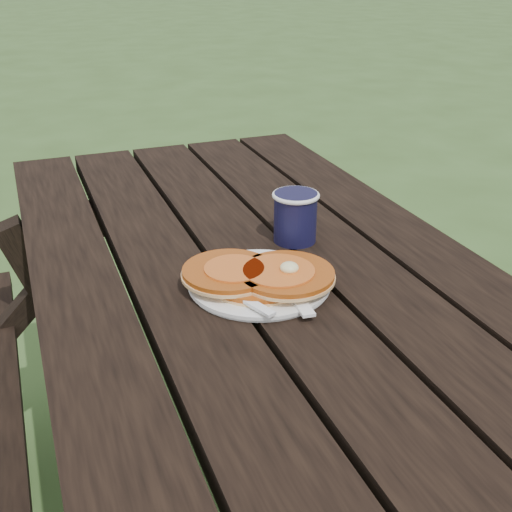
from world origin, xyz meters
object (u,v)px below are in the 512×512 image
object	(u,v)px
plate	(259,283)
coffee_cup	(295,214)
pancake_stack	(259,275)
picnic_table	(289,488)

from	to	relation	value
plate	coffee_cup	bearing A→B (deg)	48.18
coffee_cup	plate	bearing A→B (deg)	-131.82
plate	pancake_stack	world-z (taller)	pancake_stack
coffee_cup	picnic_table	bearing A→B (deg)	-114.04
picnic_table	coffee_cup	size ratio (longest dim) A/B	19.22
plate	picnic_table	bearing A→B (deg)	-67.07
picnic_table	coffee_cup	distance (m)	0.49
pancake_stack	coffee_cup	world-z (taller)	coffee_cup
plate	pancake_stack	bearing A→B (deg)	-112.99
picnic_table	pancake_stack	size ratio (longest dim) A/B	7.77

